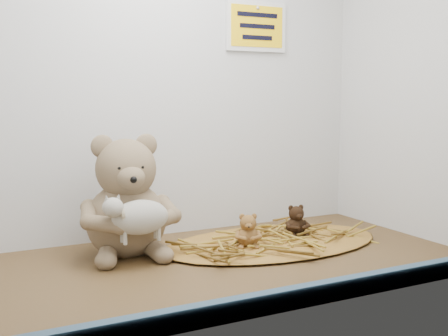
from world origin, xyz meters
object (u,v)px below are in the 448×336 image
toy_lamb (140,217)px  mini_teddy_tan (248,229)px  main_teddy (126,195)px  mini_teddy_brown (296,219)px

toy_lamb → mini_teddy_tan: size_ratio=2.04×
toy_lamb → mini_teddy_tan: bearing=1.3°
main_teddy → mini_teddy_brown: (42.77, -5.50, -8.78)cm
mini_teddy_brown → mini_teddy_tan: bearing=-157.9°
mini_teddy_tan → mini_teddy_brown: (16.19, 3.83, -0.01)cm
main_teddy → mini_teddy_brown: main_teddy is taller
mini_teddy_tan → mini_teddy_brown: 16.64cm
main_teddy → mini_teddy_tan: 29.50cm
toy_lamb → mini_teddy_brown: size_ratio=2.04×
main_teddy → mini_teddy_tan: bearing=-12.5°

